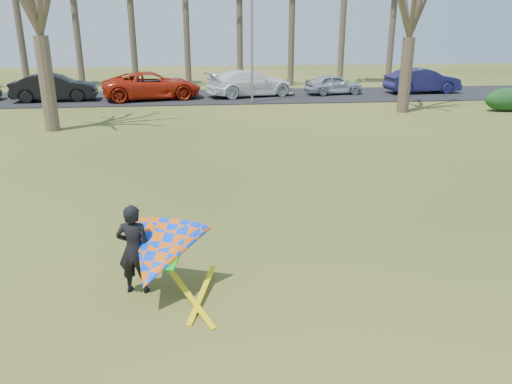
{
  "coord_description": "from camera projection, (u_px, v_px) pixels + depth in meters",
  "views": [
    {
      "loc": [
        -1.19,
        -8.65,
        4.77
      ],
      "look_at": [
        0.0,
        2.0,
        1.1
      ],
      "focal_mm": 35.0,
      "sensor_mm": 36.0,
      "label": 1
    }
  ],
  "objects": [
    {
      "name": "ground",
      "position": [
        267.0,
        278.0,
        9.8
      ],
      "size": [
        100.0,
        100.0,
        0.0
      ],
      "primitive_type": "plane",
      "color": "#284D11",
      "rests_on": "ground"
    },
    {
      "name": "parking_strip",
      "position": [
        218.0,
        97.0,
        33.3
      ],
      "size": [
        46.0,
        7.0,
        0.06
      ],
      "primitive_type": "cube",
      "color": "black",
      "rests_on": "ground"
    },
    {
      "name": "streetlight",
      "position": [
        255.0,
        27.0,
        29.27
      ],
      "size": [
        2.28,
        0.18,
        8.0
      ],
      "color": "gray",
      "rests_on": "ground"
    },
    {
      "name": "hedge_near",
      "position": [
        507.0,
        100.0,
        27.86
      ],
      "size": [
        2.58,
        1.17,
        1.29
      ],
      "primitive_type": "ellipsoid",
      "color": "#153B17",
      "rests_on": "ground"
    },
    {
      "name": "car_1",
      "position": [
        54.0,
        87.0,
        31.04
      ],
      "size": [
        5.2,
        2.15,
        1.67
      ],
      "primitive_type": "imported",
      "rotation": [
        0.0,
        0.0,
        1.65
      ],
      "color": "black",
      "rests_on": "parking_strip"
    },
    {
      "name": "car_2",
      "position": [
        152.0,
        85.0,
        31.77
      ],
      "size": [
        6.63,
        4.08,
        1.72
      ],
      "primitive_type": "imported",
      "rotation": [
        0.0,
        0.0,
        1.78
      ],
      "color": "red",
      "rests_on": "parking_strip"
    },
    {
      "name": "car_3",
      "position": [
        250.0,
        83.0,
        33.1
      ],
      "size": [
        6.31,
        3.93,
        1.7
      ],
      "primitive_type": "imported",
      "rotation": [
        0.0,
        0.0,
        1.85
      ],
      "color": "white",
      "rests_on": "parking_strip"
    },
    {
      "name": "car_4",
      "position": [
        334.0,
        84.0,
        34.0
      ],
      "size": [
        4.08,
        2.14,
        1.32
      ],
      "primitive_type": "imported",
      "rotation": [
        0.0,
        0.0,
        1.73
      ],
      "color": "#A5A9B3",
      "rests_on": "parking_strip"
    },
    {
      "name": "car_5",
      "position": [
        422.0,
        81.0,
        34.57
      ],
      "size": [
        5.2,
        2.12,
        1.68
      ],
      "primitive_type": "imported",
      "rotation": [
        0.0,
        0.0,
        1.64
      ],
      "color": "#1A194D",
      "rests_on": "parking_strip"
    },
    {
      "name": "kite_flyer",
      "position": [
        156.0,
        254.0,
        8.87
      ],
      "size": [
        2.13,
        2.39,
        2.02
      ],
      "color": "black",
      "rests_on": "ground"
    }
  ]
}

